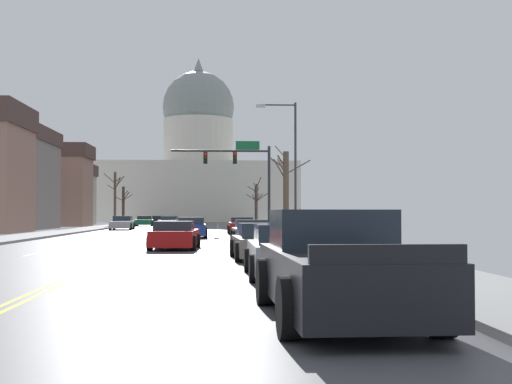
# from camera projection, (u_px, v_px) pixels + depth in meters

# --- Properties ---
(ground) EXTENTS (20.00, 180.00, 0.20)m
(ground) POSITION_uv_depth(u_px,v_px,m) (157.00, 239.00, 39.62)
(ground) COLOR #49494E
(signal_gantry) EXTENTS (7.91, 0.41, 7.15)m
(signal_gantry) POSITION_uv_depth(u_px,v_px,m) (242.00, 167.00, 54.19)
(signal_gantry) COLOR #28282D
(signal_gantry) RESTS_ON ground
(street_lamp_right) EXTENTS (2.45, 0.24, 8.09)m
(street_lamp_right) POSITION_uv_depth(u_px,v_px,m) (290.00, 157.00, 41.07)
(street_lamp_right) COLOR #333338
(street_lamp_right) RESTS_ON ground
(capitol_building) EXTENTS (34.08, 21.00, 29.14)m
(capitol_building) POSITION_uv_depth(u_px,v_px,m) (198.00, 170.00, 120.90)
(capitol_building) COLOR beige
(capitol_building) RESTS_ON ground
(sedan_near_00) EXTENTS (2.05, 4.67, 1.24)m
(sedan_near_00) POSITION_uv_depth(u_px,v_px,m) (241.00, 226.00, 50.26)
(sedan_near_00) COLOR #B71414
(sedan_near_00) RESTS_ON ground
(sedan_near_01) EXTENTS (2.11, 4.55, 1.29)m
(sedan_near_01) POSITION_uv_depth(u_px,v_px,m) (191.00, 228.00, 43.17)
(sedan_near_01) COLOR navy
(sedan_near_01) RESTS_ON ground
(sedan_near_02) EXTENTS (2.15, 4.39, 1.20)m
(sedan_near_02) POSITION_uv_depth(u_px,v_px,m) (250.00, 231.00, 36.96)
(sedan_near_02) COLOR #6B6056
(sedan_near_02) RESTS_ON ground
(sedan_near_03) EXTENTS (2.14, 4.35, 1.21)m
(sedan_near_03) POSITION_uv_depth(u_px,v_px,m) (175.00, 236.00, 29.47)
(sedan_near_03) COLOR #B71414
(sedan_near_03) RESTS_ON ground
(sedan_near_04) EXTENTS (2.18, 4.53, 1.23)m
(sedan_near_04) POSITION_uv_depth(u_px,v_px,m) (263.00, 242.00, 23.03)
(sedan_near_04) COLOR #6B6056
(sedan_near_04) RESTS_ON ground
(sedan_near_05) EXTENTS (2.03, 4.29, 1.30)m
(sedan_near_05) POSITION_uv_depth(u_px,v_px,m) (288.00, 252.00, 16.71)
(sedan_near_05) COLOR #9EA3A8
(sedan_near_05) RESTS_ON ground
(pickup_truck_near_06) EXTENTS (2.31, 5.39, 1.63)m
(pickup_truck_near_06) POSITION_uv_depth(u_px,v_px,m) (338.00, 269.00, 10.26)
(pickup_truck_near_06) COLOR black
(pickup_truck_near_06) RESTS_ON ground
(sedan_oncoming_00) EXTENTS (2.13, 4.49, 1.27)m
(sedan_oncoming_00) POSITION_uv_depth(u_px,v_px,m) (122.00, 223.00, 63.23)
(sedan_oncoming_00) COLOR silver
(sedan_oncoming_00) RESTS_ON ground
(sedan_oncoming_01) EXTENTS (2.15, 4.31, 1.22)m
(sedan_oncoming_01) POSITION_uv_depth(u_px,v_px,m) (169.00, 222.00, 71.44)
(sedan_oncoming_01) COLOR silver
(sedan_oncoming_01) RESTS_ON ground
(sedan_oncoming_02) EXTENTS (2.17, 4.35, 1.21)m
(sedan_oncoming_02) POSITION_uv_depth(u_px,v_px,m) (145.00, 221.00, 80.32)
(sedan_oncoming_02) COLOR #1E7247
(sedan_oncoming_02) RESTS_ON ground
(sedan_oncoming_03) EXTENTS (2.02, 4.32, 1.15)m
(sedan_oncoming_03) POSITION_uv_depth(u_px,v_px,m) (156.00, 220.00, 92.86)
(sedan_oncoming_03) COLOR black
(sedan_oncoming_03) RESTS_ON ground
(flank_building_00) EXTENTS (8.33, 10.30, 9.64)m
(flank_building_00) POSITION_uv_depth(u_px,v_px,m) (7.00, 178.00, 65.08)
(flank_building_00) COLOR slate
(flank_building_00) RESTS_ON ground
(flank_building_02) EXTENTS (12.20, 8.38, 7.88)m
(flank_building_02) POSITION_uv_depth(u_px,v_px,m) (45.00, 194.00, 87.89)
(flank_building_02) COLOR #B2A38E
(flank_building_02) RESTS_ON ground
(flank_building_03) EXTENTS (14.43, 6.48, 9.42)m
(flank_building_03) POSITION_uv_depth(u_px,v_px,m) (27.00, 185.00, 78.27)
(flank_building_03) COLOR #8C6656
(flank_building_03) RESTS_ON ground
(bare_tree_00) EXTENTS (2.66, 1.64, 5.98)m
(bare_tree_00) POSITION_uv_depth(u_px,v_px,m) (286.00, 191.00, 46.29)
(bare_tree_00) COLOR brown
(bare_tree_00) RESTS_ON ground
(bare_tree_01) EXTENTS (2.23, 2.59, 6.16)m
(bare_tree_01) POSITION_uv_depth(u_px,v_px,m) (115.00, 196.00, 78.78)
(bare_tree_01) COLOR brown
(bare_tree_01) RESTS_ON ground
(bare_tree_02) EXTENTS (1.84, 2.69, 6.27)m
(bare_tree_02) POSITION_uv_depth(u_px,v_px,m) (257.00, 200.00, 93.05)
(bare_tree_02) COLOR #4C3D2D
(bare_tree_02) RESTS_ON ground
(bare_tree_03) EXTENTS (2.10, 1.66, 4.84)m
(bare_tree_03) POSITION_uv_depth(u_px,v_px,m) (123.00, 204.00, 88.73)
(bare_tree_03) COLOR #423328
(bare_tree_03) RESTS_ON ground
(bare_tree_04) EXTENTS (2.79, 1.95, 4.89)m
(bare_tree_04) POSITION_uv_depth(u_px,v_px,m) (256.00, 204.00, 86.27)
(bare_tree_04) COLOR #423328
(bare_tree_04) RESTS_ON ground
(pedestrian_00) EXTENTS (0.35, 0.34, 1.69)m
(pedestrian_00) POSITION_uv_depth(u_px,v_px,m) (300.00, 221.00, 40.79)
(pedestrian_00) COLOR black
(pedestrian_00) RESTS_ON ground
(pedestrian_01) EXTENTS (0.35, 0.34, 1.56)m
(pedestrian_01) POSITION_uv_depth(u_px,v_px,m) (289.00, 221.00, 44.66)
(pedestrian_01) COLOR black
(pedestrian_01) RESTS_ON ground
(bicycle_parked) EXTENTS (0.12, 1.77, 0.85)m
(bicycle_parked) POSITION_uv_depth(u_px,v_px,m) (283.00, 230.00, 42.74)
(bicycle_parked) COLOR black
(bicycle_parked) RESTS_ON ground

